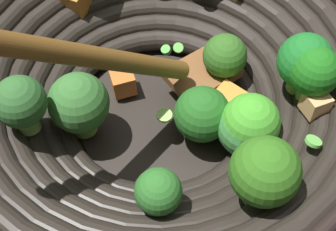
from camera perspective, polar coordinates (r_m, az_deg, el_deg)
name	(u,v)px	position (r m, az deg, el deg)	size (l,w,h in m)	color
ground_plane	(159,121)	(0.54, -1.04, -0.63)	(4.00, 4.00, 0.00)	#28231E
wok	(161,84)	(0.49, -0.80, 3.55)	(0.44, 0.42, 0.25)	black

